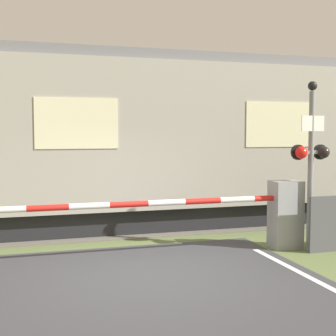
% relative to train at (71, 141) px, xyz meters
% --- Properties ---
extents(ground_plane, '(80.00, 80.00, 0.00)m').
position_rel_train_xyz_m(ground_plane, '(0.88, -4.22, -2.14)').
color(ground_plane, '#5B6B3D').
extents(track_bed, '(36.00, 3.20, 0.13)m').
position_rel_train_xyz_m(track_bed, '(0.88, 0.00, -2.11)').
color(track_bed, '#666056').
rests_on(track_bed, ground_plane).
extents(train, '(17.31, 2.95, 4.18)m').
position_rel_train_xyz_m(train, '(0.00, 0.00, 0.00)').
color(train, black).
rests_on(train, ground_plane).
extents(crossing_barrier, '(6.13, 0.44, 1.36)m').
position_rel_train_xyz_m(crossing_barrier, '(3.50, -3.16, -1.40)').
color(crossing_barrier, gray).
rests_on(crossing_barrier, ground_plane).
extents(signal_post, '(0.80, 0.26, 3.32)m').
position_rel_train_xyz_m(signal_post, '(4.33, -3.46, -0.25)').
color(signal_post, gray).
rests_on(signal_post, ground_plane).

